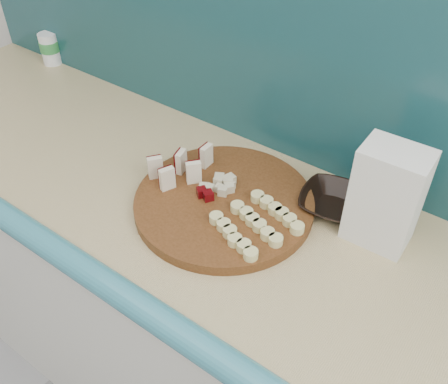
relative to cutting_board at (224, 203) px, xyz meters
name	(u,v)px	position (x,y,z in m)	size (l,w,h in m)	color
kitchen_counter	(206,318)	(-0.05, -0.02, -0.47)	(2.20, 0.63, 0.91)	white
backsplash	(275,58)	(-0.05, 0.27, 0.24)	(2.20, 0.02, 0.50)	teal
cutting_board	(224,203)	(0.00, 0.00, 0.00)	(0.41, 0.41, 0.03)	#41240E
apple_wedges	(181,167)	(-0.13, 0.01, 0.04)	(0.11, 0.16, 0.06)	#F4E4C3
apple_chunks	(217,189)	(-0.02, 0.01, 0.02)	(0.07, 0.07, 0.02)	beige
banana_slices	(256,224)	(0.11, -0.03, 0.02)	(0.18, 0.18, 0.02)	#E3D98A
brown_bowl	(334,203)	(0.21, 0.14, 0.01)	(0.15, 0.15, 0.04)	black
flour_bag	(386,197)	(0.32, 0.12, 0.10)	(0.13, 0.09, 0.23)	white
canister	(50,48)	(-0.90, 0.24, 0.04)	(0.06, 0.06, 0.10)	white
banana_peel	(266,189)	(0.05, 0.11, -0.01)	(0.21, 0.18, 0.01)	#B38E22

